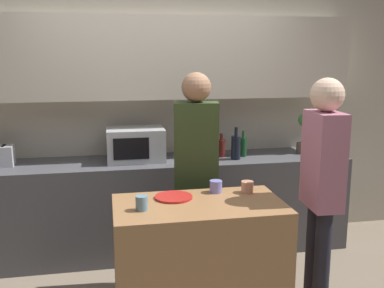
{
  "coord_description": "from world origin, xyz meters",
  "views": [
    {
      "loc": [
        -0.44,
        -2.64,
        1.86
      ],
      "look_at": [
        0.14,
        0.38,
        1.24
      ],
      "focal_mm": 42.0,
      "sensor_mm": 36.0,
      "label": 1
    }
  ],
  "objects_px": {
    "bottle_1": "(200,148)",
    "bottle_3": "(221,148)",
    "bottle_0": "(187,146)",
    "person_left": "(322,179)",
    "bottle_4": "(236,147)",
    "person_center": "(196,162)",
    "bottle_2": "(213,146)",
    "cup_2": "(142,203)",
    "plate_on_island": "(174,197)",
    "bottle_5": "(243,146)",
    "cup_0": "(216,186)",
    "potted_plant": "(304,133)",
    "cup_1": "(247,187)",
    "microwave": "(135,144)"
  },
  "relations": [
    {
      "from": "microwave",
      "to": "potted_plant",
      "type": "distance_m",
      "value": 1.66
    },
    {
      "from": "cup_0",
      "to": "plate_on_island",
      "type": "bearing_deg",
      "value": -167.09
    },
    {
      "from": "bottle_5",
      "to": "plate_on_island",
      "type": "distance_m",
      "value": 1.41
    },
    {
      "from": "bottle_4",
      "to": "cup_2",
      "type": "height_order",
      "value": "bottle_4"
    },
    {
      "from": "bottle_0",
      "to": "cup_1",
      "type": "bearing_deg",
      "value": -79.58
    },
    {
      "from": "bottle_4",
      "to": "person_center",
      "type": "xyz_separation_m",
      "value": [
        -0.5,
        -0.59,
        0.02
      ]
    },
    {
      "from": "bottle_5",
      "to": "cup_0",
      "type": "bearing_deg",
      "value": -116.59
    },
    {
      "from": "bottle_1",
      "to": "bottle_3",
      "type": "height_order",
      "value": "bottle_1"
    },
    {
      "from": "potted_plant",
      "to": "cup_1",
      "type": "height_order",
      "value": "potted_plant"
    },
    {
      "from": "cup_0",
      "to": "cup_1",
      "type": "relative_size",
      "value": 1.02
    },
    {
      "from": "microwave",
      "to": "bottle_2",
      "type": "xyz_separation_m",
      "value": [
        0.72,
        -0.07,
        -0.03
      ]
    },
    {
      "from": "microwave",
      "to": "person_left",
      "type": "height_order",
      "value": "person_left"
    },
    {
      "from": "bottle_0",
      "to": "person_left",
      "type": "relative_size",
      "value": 0.16
    },
    {
      "from": "cup_0",
      "to": "person_left",
      "type": "distance_m",
      "value": 0.73
    },
    {
      "from": "bottle_2",
      "to": "bottle_3",
      "type": "height_order",
      "value": "bottle_2"
    },
    {
      "from": "bottle_2",
      "to": "bottle_5",
      "type": "bearing_deg",
      "value": 6.66
    },
    {
      "from": "bottle_0",
      "to": "cup_0",
      "type": "distance_m",
      "value": 1.16
    },
    {
      "from": "bottle_1",
      "to": "bottle_2",
      "type": "xyz_separation_m",
      "value": [
        0.11,
        -0.04,
        0.02
      ]
    },
    {
      "from": "microwave",
      "to": "cup_1",
      "type": "distance_m",
      "value": 1.34
    },
    {
      "from": "bottle_2",
      "to": "microwave",
      "type": "bearing_deg",
      "value": 174.62
    },
    {
      "from": "cup_1",
      "to": "cup_2",
      "type": "bearing_deg",
      "value": -163.38
    },
    {
      "from": "person_center",
      "to": "bottle_4",
      "type": "bearing_deg",
      "value": -120.52
    },
    {
      "from": "bottle_2",
      "to": "bottle_4",
      "type": "distance_m",
      "value": 0.21
    },
    {
      "from": "bottle_0",
      "to": "plate_on_island",
      "type": "distance_m",
      "value": 1.27
    },
    {
      "from": "person_left",
      "to": "person_center",
      "type": "distance_m",
      "value": 0.97
    },
    {
      "from": "bottle_0",
      "to": "cup_0",
      "type": "xyz_separation_m",
      "value": [
        0.0,
        -1.16,
        -0.06
      ]
    },
    {
      "from": "person_center",
      "to": "bottle_1",
      "type": "bearing_deg",
      "value": -95.16
    },
    {
      "from": "plate_on_island",
      "to": "person_left",
      "type": "xyz_separation_m",
      "value": [
        0.99,
        -0.19,
        0.12
      ]
    },
    {
      "from": "potted_plant",
      "to": "cup_1",
      "type": "relative_size",
      "value": 4.51
    },
    {
      "from": "bottle_2",
      "to": "cup_2",
      "type": "relative_size",
      "value": 3.3
    },
    {
      "from": "bottle_2",
      "to": "person_center",
      "type": "relative_size",
      "value": 0.18
    },
    {
      "from": "cup_0",
      "to": "person_center",
      "type": "distance_m",
      "value": 0.38
    },
    {
      "from": "bottle_3",
      "to": "cup_2",
      "type": "relative_size",
      "value": 2.38
    },
    {
      "from": "microwave",
      "to": "plate_on_island",
      "type": "relative_size",
      "value": 2.0
    },
    {
      "from": "cup_0",
      "to": "potted_plant",
      "type": "bearing_deg",
      "value": 43.13
    },
    {
      "from": "bottle_1",
      "to": "plate_on_island",
      "type": "relative_size",
      "value": 0.97
    },
    {
      "from": "bottle_0",
      "to": "cup_1",
      "type": "relative_size",
      "value": 3.07
    },
    {
      "from": "bottle_1",
      "to": "person_center",
      "type": "distance_m",
      "value": 0.72
    },
    {
      "from": "bottle_1",
      "to": "bottle_4",
      "type": "xyz_separation_m",
      "value": [
        0.32,
        -0.11,
        0.02
      ]
    },
    {
      "from": "cup_0",
      "to": "cup_2",
      "type": "xyz_separation_m",
      "value": [
        -0.55,
        -0.27,
        0.0
      ]
    },
    {
      "from": "bottle_5",
      "to": "bottle_0",
      "type": "bearing_deg",
      "value": 169.03
    },
    {
      "from": "potted_plant",
      "to": "bottle_3",
      "type": "distance_m",
      "value": 0.85
    },
    {
      "from": "bottle_2",
      "to": "cup_1",
      "type": "relative_size",
      "value": 3.55
    },
    {
      "from": "bottle_3",
      "to": "person_center",
      "type": "distance_m",
      "value": 0.82
    },
    {
      "from": "microwave",
      "to": "person_left",
      "type": "distance_m",
      "value": 1.79
    },
    {
      "from": "bottle_3",
      "to": "cup_1",
      "type": "relative_size",
      "value": 2.56
    },
    {
      "from": "person_left",
      "to": "bottle_0",
      "type": "bearing_deg",
      "value": 29.08
    },
    {
      "from": "cup_1",
      "to": "bottle_0",
      "type": "bearing_deg",
      "value": 100.42
    },
    {
      "from": "bottle_5",
      "to": "cup_0",
      "type": "distance_m",
      "value": 1.18
    },
    {
      "from": "microwave",
      "to": "person_left",
      "type": "relative_size",
      "value": 0.3
    }
  ]
}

